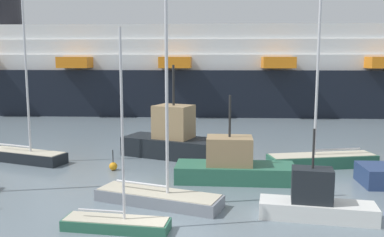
{
  "coord_description": "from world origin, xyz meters",
  "views": [
    {
      "loc": [
        3.07,
        -16.61,
        7.22
      ],
      "look_at": [
        0.0,
        12.15,
        3.11
      ],
      "focal_mm": 39.04,
      "sensor_mm": 36.0,
      "label": 1
    }
  ],
  "objects_px": {
    "sailboat_4": "(25,154)",
    "fishing_boat_3": "(315,201)",
    "sailboat_1": "(158,193)",
    "fishing_boat_0": "(233,165)",
    "sailboat_2": "(116,221)",
    "fishing_boat_2": "(177,140)",
    "cruise_ship": "(136,72)",
    "channel_buoy_0": "(113,166)",
    "sailboat_5": "(322,158)"
  },
  "relations": [
    {
      "from": "sailboat_1",
      "to": "cruise_ship",
      "type": "bearing_deg",
      "value": 121.5
    },
    {
      "from": "sailboat_2",
      "to": "fishing_boat_2",
      "type": "relative_size",
      "value": 0.95
    },
    {
      "from": "sailboat_4",
      "to": "fishing_boat_3",
      "type": "bearing_deg",
      "value": -9.49
    },
    {
      "from": "sailboat_5",
      "to": "fishing_boat_3",
      "type": "height_order",
      "value": "sailboat_5"
    },
    {
      "from": "fishing_boat_0",
      "to": "cruise_ship",
      "type": "distance_m",
      "value": 37.11
    },
    {
      "from": "fishing_boat_0",
      "to": "cruise_ship",
      "type": "xyz_separation_m",
      "value": [
        -14.18,
        34.0,
        4.44
      ]
    },
    {
      "from": "sailboat_5",
      "to": "fishing_boat_2",
      "type": "distance_m",
      "value": 10.31
    },
    {
      "from": "sailboat_2",
      "to": "channel_buoy_0",
      "type": "height_order",
      "value": "sailboat_2"
    },
    {
      "from": "sailboat_2",
      "to": "fishing_boat_3",
      "type": "bearing_deg",
      "value": 17.56
    },
    {
      "from": "fishing_boat_0",
      "to": "fishing_boat_2",
      "type": "bearing_deg",
      "value": -55.4
    },
    {
      "from": "fishing_boat_3",
      "to": "channel_buoy_0",
      "type": "height_order",
      "value": "fishing_boat_3"
    },
    {
      "from": "fishing_boat_2",
      "to": "channel_buoy_0",
      "type": "xyz_separation_m",
      "value": [
        -3.67,
        -4.17,
        -1.0
      ]
    },
    {
      "from": "sailboat_5",
      "to": "fishing_boat_0",
      "type": "bearing_deg",
      "value": 18.69
    },
    {
      "from": "sailboat_1",
      "to": "sailboat_4",
      "type": "height_order",
      "value": "sailboat_1"
    },
    {
      "from": "sailboat_4",
      "to": "sailboat_5",
      "type": "distance_m",
      "value": 20.69
    },
    {
      "from": "fishing_boat_3",
      "to": "channel_buoy_0",
      "type": "bearing_deg",
      "value": -26.06
    },
    {
      "from": "sailboat_4",
      "to": "fishing_boat_3",
      "type": "xyz_separation_m",
      "value": [
        18.5,
        -8.77,
        0.23
      ]
    },
    {
      "from": "cruise_ship",
      "to": "fishing_boat_2",
      "type": "bearing_deg",
      "value": -73.42
    },
    {
      "from": "fishing_boat_2",
      "to": "channel_buoy_0",
      "type": "distance_m",
      "value": 5.64
    },
    {
      "from": "sailboat_5",
      "to": "fishing_boat_2",
      "type": "xyz_separation_m",
      "value": [
        -10.13,
        1.79,
        0.66
      ]
    },
    {
      "from": "sailboat_4",
      "to": "fishing_boat_0",
      "type": "relative_size",
      "value": 1.68
    },
    {
      "from": "channel_buoy_0",
      "to": "sailboat_4",
      "type": "bearing_deg",
      "value": 166.88
    },
    {
      "from": "fishing_boat_0",
      "to": "channel_buoy_0",
      "type": "xyz_separation_m",
      "value": [
        -7.85,
        1.56,
        -0.66
      ]
    },
    {
      "from": "fishing_boat_0",
      "to": "fishing_boat_3",
      "type": "relative_size",
      "value": 1.35
    },
    {
      "from": "sailboat_4",
      "to": "channel_buoy_0",
      "type": "height_order",
      "value": "sailboat_4"
    },
    {
      "from": "sailboat_1",
      "to": "cruise_ship",
      "type": "xyz_separation_m",
      "value": [
        -10.48,
        38.48,
        4.84
      ]
    },
    {
      "from": "fishing_boat_3",
      "to": "channel_buoy_0",
      "type": "xyz_separation_m",
      "value": [
        -11.62,
        7.17,
        -0.52
      ]
    },
    {
      "from": "fishing_boat_0",
      "to": "fishing_boat_2",
      "type": "height_order",
      "value": "fishing_boat_2"
    },
    {
      "from": "sailboat_4",
      "to": "channel_buoy_0",
      "type": "distance_m",
      "value": 7.07
    },
    {
      "from": "sailboat_1",
      "to": "sailboat_4",
      "type": "bearing_deg",
      "value": 161.57
    },
    {
      "from": "sailboat_4",
      "to": "sailboat_2",
      "type": "bearing_deg",
      "value": -32.27
    },
    {
      "from": "sailboat_4",
      "to": "fishing_boat_2",
      "type": "distance_m",
      "value": 10.88
    },
    {
      "from": "sailboat_1",
      "to": "sailboat_5",
      "type": "distance_m",
      "value": 12.8
    },
    {
      "from": "sailboat_2",
      "to": "cruise_ship",
      "type": "xyz_separation_m",
      "value": [
        -9.29,
        41.83,
        4.99
      ]
    },
    {
      "from": "sailboat_5",
      "to": "fishing_boat_2",
      "type": "bearing_deg",
      "value": -24.84
    },
    {
      "from": "fishing_boat_2",
      "to": "cruise_ship",
      "type": "relative_size",
      "value": 0.08
    },
    {
      "from": "fishing_boat_3",
      "to": "sailboat_4",
      "type": "bearing_deg",
      "value": -19.75
    },
    {
      "from": "sailboat_1",
      "to": "sailboat_2",
      "type": "bearing_deg",
      "value": -93.32
    },
    {
      "from": "sailboat_1",
      "to": "fishing_boat_3",
      "type": "relative_size",
      "value": 2.3
    },
    {
      "from": "sailboat_1",
      "to": "sailboat_2",
      "type": "xyz_separation_m",
      "value": [
        -1.19,
        -3.35,
        -0.15
      ]
    },
    {
      "from": "sailboat_1",
      "to": "fishing_boat_0",
      "type": "relative_size",
      "value": 1.7
    },
    {
      "from": "sailboat_1",
      "to": "fishing_boat_0",
      "type": "xyz_separation_m",
      "value": [
        3.7,
        4.48,
        0.4
      ]
    },
    {
      "from": "sailboat_5",
      "to": "channel_buoy_0",
      "type": "bearing_deg",
      "value": -5.02
    },
    {
      "from": "sailboat_1",
      "to": "channel_buoy_0",
      "type": "distance_m",
      "value": 7.33
    },
    {
      "from": "sailboat_1",
      "to": "cruise_ship",
      "type": "height_order",
      "value": "cruise_ship"
    },
    {
      "from": "sailboat_2",
      "to": "channel_buoy_0",
      "type": "xyz_separation_m",
      "value": [
        -2.96,
        9.39,
        -0.11
      ]
    },
    {
      "from": "fishing_boat_2",
      "to": "fishing_boat_0",
      "type": "bearing_deg",
      "value": 144.57
    },
    {
      "from": "sailboat_1",
      "to": "fishing_boat_3",
      "type": "xyz_separation_m",
      "value": [
        7.47,
        -1.14,
        0.26
      ]
    },
    {
      "from": "sailboat_1",
      "to": "channel_buoy_0",
      "type": "height_order",
      "value": "sailboat_1"
    },
    {
      "from": "sailboat_2",
      "to": "fishing_boat_3",
      "type": "distance_m",
      "value": 8.95
    }
  ]
}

